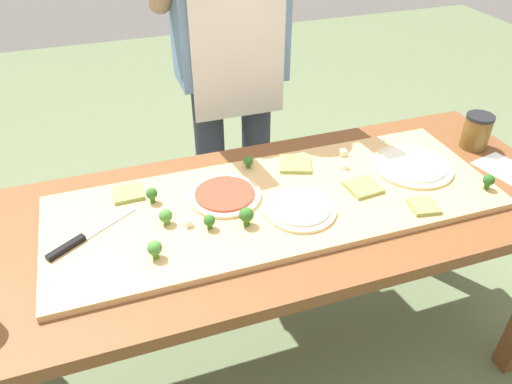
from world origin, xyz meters
The scene contains 25 objects.
ground_plane centered at (0.00, 0.00, 0.00)m, with size 8.00×8.00×0.00m, color #60704C.
prep_table centered at (0.00, 0.00, 0.66)m, with size 1.85×0.72×0.76m.
cutting_board centered at (0.03, 0.01, 0.77)m, with size 1.32×0.48×0.02m, color tan.
chefs_knife centered at (-0.53, 0.00, 0.78)m, with size 0.24×0.17×0.02m.
pizza_whole_white_garlic centered at (0.50, 0.03, 0.78)m, with size 0.26×0.26×0.02m.
pizza_whole_tomato_red centered at (-0.12, 0.07, 0.78)m, with size 0.22×0.22×0.02m.
pizza_whole_cheese_artichoke centered at (0.07, -0.07, 0.78)m, with size 0.21×0.21×0.02m.
pizza_slice_near_right centered at (0.41, -0.17, 0.78)m, with size 0.08×0.08×0.01m, color #899E4C.
pizza_slice_center centered at (0.29, -0.03, 0.78)m, with size 0.09×0.09×0.01m, color #899E4C.
pizza_slice_far_right centered at (0.15, 0.16, 0.78)m, with size 0.10×0.10×0.01m, color #899E4C.
pizza_slice_far_left centered at (-0.39, 0.17, 0.78)m, with size 0.09×0.09×0.01m, color #899E4C.
broccoli_floret_back_right centered at (-0.30, 0.00, 0.80)m, with size 0.04×0.04×0.05m.
broccoli_floret_center_right centered at (-0.09, -0.08, 0.81)m, with size 0.04×0.04×0.06m.
broccoli_floret_front_left centered at (-0.19, -0.06, 0.80)m, with size 0.03×0.03×0.05m.
broccoli_floret_center_left centered at (-0.35, -0.13, 0.81)m, with size 0.04×0.04×0.05m.
broccoli_floret_front_mid centered at (0.00, 0.20, 0.80)m, with size 0.03×0.03×0.04m.
broccoli_floret_back_mid centered at (0.65, -0.15, 0.81)m, with size 0.03×0.03×0.05m.
broccoli_floret_front_right centered at (-0.32, 0.11, 0.80)m, with size 0.03×0.03×0.05m.
cheese_crumble_a centered at (-0.25, -0.03, 0.79)m, with size 0.02×0.02×0.02m, color white.
cheese_crumble_b centered at (0.32, 0.17, 0.79)m, with size 0.02×0.02×0.02m, color silver.
cheese_crumble_c centered at (0.29, 0.09, 0.78)m, with size 0.02×0.02×0.02m, color silver.
cheese_crumble_d centered at (0.49, 0.20, 0.78)m, with size 0.01×0.01×0.01m, color white.
sauce_jar centered at (0.80, 0.10, 0.82)m, with size 0.09×0.09×0.12m.
recipe_note centered at (0.81, -0.06, 0.76)m, with size 0.13×0.17×0.00m, color white.
cook_center centered at (0.08, 0.63, 1.00)m, with size 0.54×0.39×1.67m.
Camera 1 is at (-0.40, -1.07, 1.63)m, focal length 34.25 mm.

